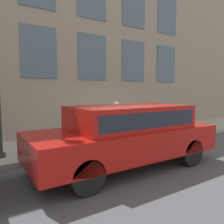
{
  "coord_description": "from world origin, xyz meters",
  "views": [
    {
      "loc": [
        -6.09,
        4.74,
        2.04
      ],
      "look_at": [
        0.84,
        0.26,
        1.26
      ],
      "focal_mm": 35.0,
      "sensor_mm": 36.0,
      "label": 1
    }
  ],
  "objects": [
    {
      "name": "fire_hydrant",
      "position": [
        0.7,
        0.55,
        0.6
      ],
      "size": [
        0.35,
        0.46,
        0.85
      ],
      "color": "gray",
      "rests_on": "sidewalk"
    },
    {
      "name": "person",
      "position": [
        0.98,
        -0.02,
        1.06
      ],
      "size": [
        0.36,
        0.24,
        1.5
      ],
      "rotation": [
        0.0,
        0.0,
        1.33
      ],
      "color": "#232328",
      "rests_on": "sidewalk"
    },
    {
      "name": "building_facade",
      "position": [
        3.07,
        0.0,
        4.93
      ],
      "size": [
        0.33,
        40.0,
        9.85
      ],
      "color": "gray",
      "rests_on": "ground_plane"
    },
    {
      "name": "sidewalk",
      "position": [
        1.46,
        0.0,
        0.08
      ],
      "size": [
        2.92,
        60.0,
        0.16
      ],
      "color": "#9E9B93",
      "rests_on": "ground_plane"
    },
    {
      "name": "ground_plane",
      "position": [
        0.0,
        0.0,
        0.0
      ],
      "size": [
        80.0,
        80.0,
        0.0
      ],
      "primitive_type": "plane",
      "color": "#47474C"
    },
    {
      "name": "parked_truck_red_near",
      "position": [
        -1.45,
        1.26,
        0.97
      ],
      "size": [
        2.0,
        5.1,
        1.67
      ],
      "color": "black",
      "rests_on": "ground_plane"
    }
  ]
}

